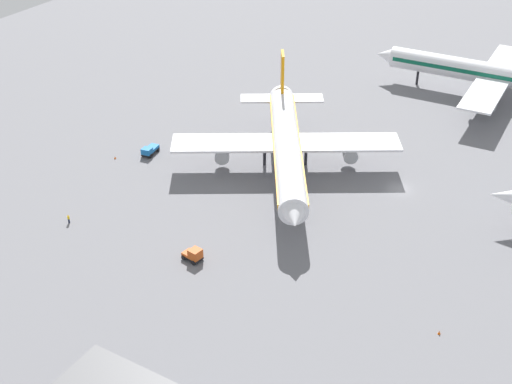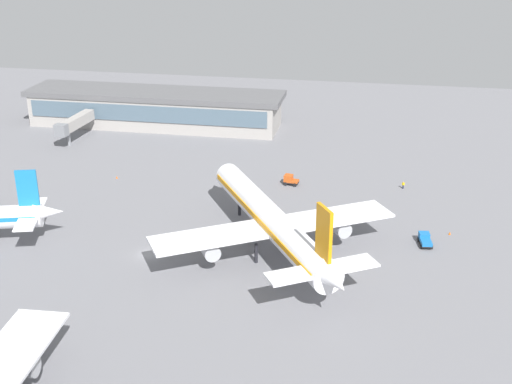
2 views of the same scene
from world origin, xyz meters
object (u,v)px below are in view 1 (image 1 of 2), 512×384
baggage_tug (194,255)px  safety_cone_mid_apron (439,332)px  airplane_distant (286,144)px  safety_cone_near_gate (115,157)px  ground_crew_worker (69,219)px  pushback_tractor (150,150)px  airplane_taxiing (489,73)px

baggage_tug → safety_cone_mid_apron: baggage_tug is taller
airplane_distant → safety_cone_near_gate: size_ratio=83.17×
safety_cone_near_gate → ground_crew_worker: bearing=-69.2°
baggage_tug → pushback_tractor: bearing=147.3°
pushback_tractor → safety_cone_near_gate: pushback_tractor is taller
baggage_tug → ground_crew_worker: baggage_tug is taller
ground_crew_worker → safety_cone_mid_apron: (65.51, 6.01, -0.55)m
airplane_taxiing → ground_crew_worker: bearing=59.4°
airplane_distant → baggage_tug: size_ratio=14.49×
airplane_taxiing → baggage_tug: airplane_taxiing is taller
airplane_taxiing → safety_cone_mid_apron: (18.18, -85.86, -5.78)m
airplane_distant → ground_crew_worker: size_ratio=29.88×
airplane_distant → baggage_tug: bearing=-29.8°
airplane_distant → ground_crew_worker: airplane_distant is taller
baggage_tug → safety_cone_near_gate: 39.25m
airplane_distant → pushback_tractor: 29.25m
baggage_tug → safety_cone_mid_apron: 40.43m
baggage_tug → safety_cone_mid_apron: bearing=13.7°
airplane_distant → pushback_tractor: bearing=-105.8°
airplane_taxiing → pushback_tractor: size_ratio=11.89×
pushback_tractor → safety_cone_mid_apron: 72.35m
airplane_distant → safety_cone_mid_apron: size_ratio=83.17×
airplane_distant → safety_cone_near_gate: airplane_distant is taller
baggage_tug → safety_cone_mid_apron: size_ratio=5.74×
pushback_tractor → ground_crew_worker: (3.58, -27.49, -0.12)m
pushback_tractor → ground_crew_worker: bearing=-0.9°
airplane_distant → pushback_tractor: (-27.67, -7.92, -5.23)m
ground_crew_worker → safety_cone_mid_apron: 65.78m
safety_cone_mid_apron → baggage_tug: bearing=-174.7°
baggage_tug → pushback_tractor: baggage_tug is taller
baggage_tug → ground_crew_worker: 25.36m
ground_crew_worker → pushback_tractor: bearing=20.6°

